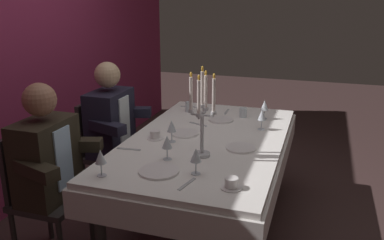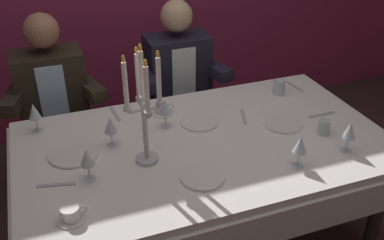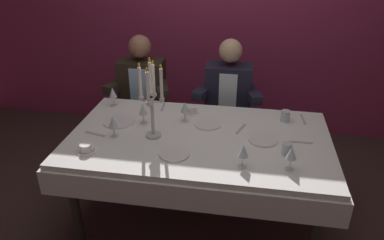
# 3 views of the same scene
# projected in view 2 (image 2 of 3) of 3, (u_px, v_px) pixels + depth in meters

# --- Properties ---
(dining_table) EXTENTS (1.94, 1.14, 0.74)m
(dining_table) POSITION_uv_depth(u_px,v_px,m) (205.00, 160.00, 2.34)
(dining_table) COLOR white
(dining_table) RESTS_ON ground_plane
(candelabra) EXTENTS (0.19, 0.19, 0.59)m
(candelabra) POSITION_uv_depth(u_px,v_px,m) (144.00, 109.00, 1.99)
(candelabra) COLOR silver
(candelabra) RESTS_ON dining_table
(dinner_plate_0) EXTENTS (0.21, 0.21, 0.01)m
(dinner_plate_0) POSITION_uv_depth(u_px,v_px,m) (202.00, 177.00, 2.01)
(dinner_plate_0) COLOR white
(dinner_plate_0) RESTS_ON dining_table
(dinner_plate_1) EXTENTS (0.25, 0.25, 0.01)m
(dinner_plate_1) POSITION_uv_depth(u_px,v_px,m) (74.00, 154.00, 2.17)
(dinner_plate_1) COLOR white
(dinner_plate_1) RESTS_ON dining_table
(dinner_plate_2) EXTENTS (0.21, 0.21, 0.01)m
(dinner_plate_2) POSITION_uv_depth(u_px,v_px,m) (282.00, 124.00, 2.42)
(dinner_plate_2) COLOR white
(dinner_plate_2) RESTS_ON dining_table
(dinner_plate_3) EXTENTS (0.21, 0.21, 0.01)m
(dinner_plate_3) POSITION_uv_depth(u_px,v_px,m) (199.00, 122.00, 2.44)
(dinner_plate_3) COLOR white
(dinner_plate_3) RESTS_ON dining_table
(wine_glass_0) EXTENTS (0.07, 0.07, 0.16)m
(wine_glass_0) POSITION_uv_depth(u_px,v_px,m) (349.00, 132.00, 2.14)
(wine_glass_0) COLOR silver
(wine_glass_0) RESTS_ON dining_table
(wine_glass_1) EXTENTS (0.07, 0.07, 0.16)m
(wine_glass_1) POSITION_uv_depth(u_px,v_px,m) (87.00, 158.00, 1.95)
(wine_glass_1) COLOR silver
(wine_glass_1) RESTS_ON dining_table
(wine_glass_2) EXTENTS (0.07, 0.07, 0.16)m
(wine_glass_2) POSITION_uv_depth(u_px,v_px,m) (300.00, 145.00, 2.04)
(wine_glass_2) COLOR silver
(wine_glass_2) RESTS_ON dining_table
(wine_glass_3) EXTENTS (0.07, 0.07, 0.16)m
(wine_glass_3) POSITION_uv_depth(u_px,v_px,m) (165.00, 108.00, 2.36)
(wine_glass_3) COLOR silver
(wine_glass_3) RESTS_ON dining_table
(wine_glass_4) EXTENTS (0.07, 0.07, 0.16)m
(wine_glass_4) POSITION_uv_depth(u_px,v_px,m) (34.00, 112.00, 2.31)
(wine_glass_4) COLOR silver
(wine_glass_4) RESTS_ON dining_table
(wine_glass_5) EXTENTS (0.07, 0.07, 0.16)m
(wine_glass_5) POSITION_uv_depth(u_px,v_px,m) (110.00, 126.00, 2.19)
(wine_glass_5) COLOR silver
(wine_glass_5) RESTS_ON dining_table
(water_tumbler_0) EXTENTS (0.07, 0.07, 0.09)m
(water_tumbler_0) POSITION_uv_depth(u_px,v_px,m) (279.00, 87.00, 2.73)
(water_tumbler_0) COLOR silver
(water_tumbler_0) RESTS_ON dining_table
(water_tumbler_1) EXTENTS (0.06, 0.06, 0.08)m
(water_tumbler_1) POSITION_uv_depth(u_px,v_px,m) (324.00, 127.00, 2.32)
(water_tumbler_1) COLOR silver
(water_tumbler_1) RESTS_ON dining_table
(coffee_cup_0) EXTENTS (0.13, 0.12, 0.06)m
(coffee_cup_0) POSITION_uv_depth(u_px,v_px,m) (163.00, 109.00, 2.52)
(coffee_cup_0) COLOR white
(coffee_cup_0) RESTS_ON dining_table
(coffee_cup_1) EXTENTS (0.13, 0.12, 0.06)m
(coffee_cup_1) POSITION_uv_depth(u_px,v_px,m) (71.00, 214.00, 1.77)
(coffee_cup_1) COLOR white
(coffee_cup_1) RESTS_ON dining_table
(fork_0) EXTENTS (0.07, 0.17, 0.01)m
(fork_0) POSITION_uv_depth(u_px,v_px,m) (244.00, 117.00, 2.50)
(fork_0) COLOR #B7B7BC
(fork_0) RESTS_ON dining_table
(spoon_1) EXTENTS (0.17, 0.02, 0.01)m
(spoon_1) POSITION_uv_depth(u_px,v_px,m) (322.00, 115.00, 2.51)
(spoon_1) COLOR #B7B7BC
(spoon_1) RESTS_ON dining_table
(spoon_2) EXTENTS (0.17, 0.06, 0.01)m
(spoon_2) POSITION_uv_depth(u_px,v_px,m) (56.00, 185.00, 1.97)
(spoon_2) COLOR #B7B7BC
(spoon_2) RESTS_ON dining_table
(spoon_3) EXTENTS (0.03, 0.17, 0.01)m
(spoon_3) POSITION_uv_depth(u_px,v_px,m) (115.00, 114.00, 2.53)
(spoon_3) COLOR #B7B7BC
(spoon_3) RESTS_ON dining_table
(fork_4) EXTENTS (0.04, 0.17, 0.01)m
(fork_4) POSITION_uv_depth(u_px,v_px,m) (295.00, 87.00, 2.83)
(fork_4) COLOR #B7B7BC
(fork_4) RESTS_ON dining_table
(seated_diner_0) EXTENTS (0.63, 0.48, 1.24)m
(seated_diner_0) POSITION_uv_depth(u_px,v_px,m) (52.00, 91.00, 2.79)
(seated_diner_0) COLOR #312D2B
(seated_diner_0) RESTS_ON ground_plane
(seated_diner_1) EXTENTS (0.63, 0.48, 1.24)m
(seated_diner_1) POSITION_uv_depth(u_px,v_px,m) (177.00, 72.00, 3.05)
(seated_diner_1) COLOR #312D2B
(seated_diner_1) RESTS_ON ground_plane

